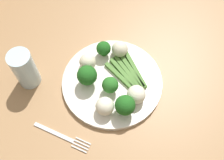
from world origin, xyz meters
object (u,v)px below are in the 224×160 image
cauliflower_outer_edge (88,62)px  fork (62,136)px  cauliflower_near_fork (136,95)px  broccoli_right (125,105)px  water_glass (25,69)px  plate (112,82)px  dining_table (103,87)px  cauliflower_back (105,106)px  broccoli_front (110,85)px  asparagus_bundle (128,73)px  cauliflower_edge (120,49)px  broccoli_left (87,76)px  broccoli_back_right (104,49)px

cauliflower_outer_edge → fork: (0.21, 0.05, -0.04)m
cauliflower_near_fork → broccoli_right: bearing=-10.7°
broccoli_right → water_glass: 0.30m
broccoli_right → cauliflower_outer_edge: 0.18m
plate → cauliflower_near_fork: bearing=79.3°
plate → cauliflower_near_fork: cauliflower_near_fork is taller
dining_table → cauliflower_back: 0.19m
broccoli_front → cauliflower_near_fork: bearing=100.1°
dining_table → asparagus_bundle: bearing=108.0°
cauliflower_edge → cauliflower_back: cauliflower_back is taller
fork → broccoli_left: bearing=92.1°
broccoli_right → water_glass: bearing=-80.9°
fork → plate: bearing=74.8°
broccoli_back_right → broccoli_left: bearing=5.6°
broccoli_back_right → cauliflower_outer_edge: size_ratio=1.09×
broccoli_front → cauliflower_outer_edge: 0.10m
broccoli_left → broccoli_right: size_ratio=1.03×
plate → fork: bearing=-9.6°
asparagus_bundle → water_glass: (0.15, -0.24, 0.04)m
asparagus_bundle → cauliflower_outer_edge: (0.03, -0.12, 0.02)m
broccoli_front → asparagus_bundle: bearing=166.1°
cauliflower_near_fork → asparagus_bundle: bearing=-136.1°
dining_table → broccoli_back_right: size_ratio=20.74×
plate → cauliflower_edge: size_ratio=5.96×
cauliflower_edge → dining_table: bearing=-13.4°
plate → asparagus_bundle: bearing=145.8°
cauliflower_edge → broccoli_back_right: bearing=-56.7°
fork → water_glass: 0.21m
broccoli_left → broccoli_right: bearing=79.1°
broccoli_left → water_glass: size_ratio=0.55×
asparagus_bundle → broccoli_right: (0.11, 0.05, 0.03)m
broccoli_left → cauliflower_back: bearing=60.2°
dining_table → asparagus_bundle: asparagus_bundle is taller
asparagus_bundle → broccoli_front: bearing=103.0°
asparagus_bundle → broccoli_right: size_ratio=2.12×
cauliflower_back → water_glass: size_ratio=0.40×
plate → dining_table: bearing=-112.3°
plate → broccoli_left: bearing=-56.1°
dining_table → fork: fork is taller
cauliflower_edge → cauliflower_back: bearing=17.0°
broccoli_back_right → cauliflower_near_fork: same height
broccoli_left → water_glass: bearing=-65.4°
water_glass → cauliflower_back: bearing=95.4°
asparagus_bundle → broccoli_back_right: broccoli_back_right is taller
cauliflower_edge → cauliflower_outer_edge: 0.10m
asparagus_bundle → fork: (0.25, -0.06, -0.02)m
plate → asparagus_bundle: 0.05m
cauliflower_edge → cauliflower_outer_edge: bearing=-34.4°
fork → cauliflower_outer_edge: bearing=98.0°
cauliflower_near_fork → broccoli_left: bearing=-81.0°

